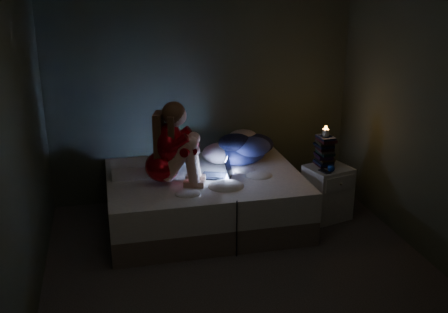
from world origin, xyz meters
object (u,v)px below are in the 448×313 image
object	(u,v)px
nightstand	(327,192)
laptop	(216,167)
bed	(205,199)
woman	(161,143)
candle	(326,132)
phone	(321,171)

from	to	relation	value
nightstand	laptop	bearing A→B (deg)	161.70
laptop	bed	bearing A→B (deg)	164.81
bed	nightstand	size ratio (longest dim) A/B	3.44
bed	woman	world-z (taller)	woman
nightstand	candle	xyz separation A→B (m)	(-0.03, 0.07, 0.69)
nightstand	bed	bearing A→B (deg)	158.53
nightstand	phone	size ratio (longest dim) A/B	4.30
nightstand	candle	bearing A→B (deg)	103.04
woman	nightstand	distance (m)	1.96
woman	laptop	bearing A→B (deg)	20.64
laptop	nightstand	distance (m)	1.31
woman	candle	size ratio (longest dim) A/B	10.89
woman	phone	size ratio (longest dim) A/B	6.22
bed	laptop	distance (m)	0.42
laptop	phone	world-z (taller)	laptop
laptop	phone	size ratio (longest dim) A/B	2.23
woman	laptop	world-z (taller)	woman
laptop	candle	size ratio (longest dim) A/B	3.90
nightstand	phone	world-z (taller)	phone
bed	woman	distance (m)	0.87
woman	laptop	xyz separation A→B (m)	(0.58, 0.05, -0.33)
laptop	candle	bearing A→B (deg)	20.60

